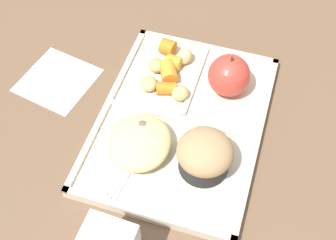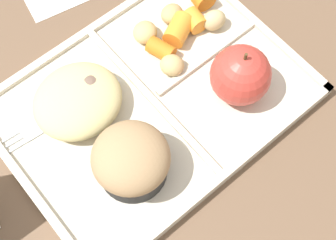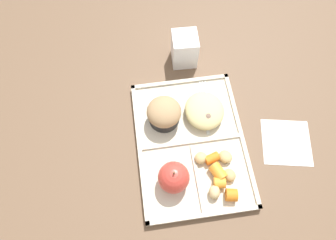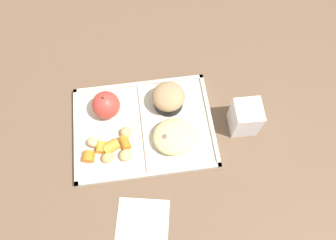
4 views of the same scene
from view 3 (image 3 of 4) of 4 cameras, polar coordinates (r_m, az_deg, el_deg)
name	(u,v)px [view 3 (image 3 of 4)]	position (r m, az deg, el deg)	size (l,w,h in m)	color
ground	(190,144)	(0.73, 4.37, -4.68)	(6.00, 6.00, 0.00)	brown
lunch_tray	(191,143)	(0.72, 4.42, -4.54)	(0.35, 0.26, 0.02)	beige
green_apple	(174,177)	(0.66, 1.10, -11.04)	(0.07, 0.07, 0.08)	#C63D33
bran_muffin	(164,113)	(0.71, -0.78, 1.28)	(0.08, 0.08, 0.07)	black
carrot_slice_diagonal	(231,195)	(0.69, 12.17, -14.00)	(0.03, 0.03, 0.02)	orange
carrot_slice_back	(212,158)	(0.70, 8.50, -7.34)	(0.02, 0.02, 0.03)	orange
carrot_slice_tilted	(219,183)	(0.69, 9.93, -11.87)	(0.02, 0.02, 0.03)	orange
carrot_slice_large	(218,172)	(0.69, 9.63, -9.84)	(0.03, 0.03, 0.04)	orange
potato_chunk_corner	(230,175)	(0.70, 11.82, -10.40)	(0.03, 0.03, 0.02)	tan
potato_chunk_browned	(225,157)	(0.71, 11.05, -7.00)	(0.03, 0.03, 0.02)	tan
potato_chunk_wedge	(214,192)	(0.68, 8.97, -13.60)	(0.02, 0.03, 0.03)	tan
potato_chunk_large	(201,158)	(0.70, 6.34, -7.31)	(0.03, 0.03, 0.02)	tan
egg_noodle_pile	(204,111)	(0.73, 7.04, 1.84)	(0.10, 0.10, 0.04)	#D6C684
meatball_back	(206,104)	(0.74, 7.38, 3.02)	(0.04, 0.04, 0.04)	brown
meatball_front	(207,118)	(0.73, 7.53, 0.44)	(0.04, 0.04, 0.04)	#755B4C
plastic_fork	(205,103)	(0.76, 7.10, 3.35)	(0.15, 0.03, 0.00)	silver
milk_carton	(184,49)	(0.81, 3.20, 13.53)	(0.07, 0.07, 0.09)	white
paper_napkin	(286,142)	(0.79, 21.93, -3.99)	(0.12, 0.12, 0.00)	white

